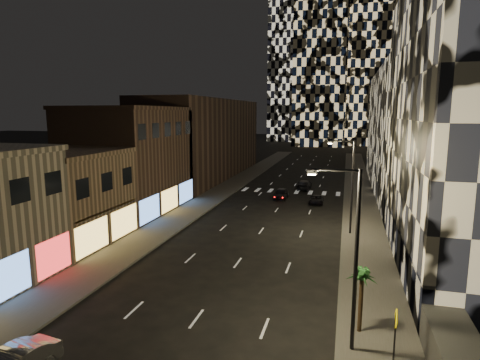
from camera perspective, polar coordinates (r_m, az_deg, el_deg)
The scene contains 17 objects.
sidewalk_left at distance 62.77m, azimuth -1.92°, elevation -1.12°, with size 4.00×120.00×0.15m, color #47443F.
sidewalk_right at distance 60.18m, azimuth 16.64°, elevation -1.99°, with size 4.00×120.00×0.15m, color #47443F.
curb_left at distance 62.20m, azimuth -0.07°, elevation -1.21°, with size 0.20×120.00×0.15m, color #4C4C47.
curb_right at distance 60.15m, azimuth 14.64°, elevation -1.90°, with size 0.20×120.00×0.15m, color #4C4C47.
retail_tan at distance 39.78m, azimuth -24.29°, elevation -2.46°, with size 10.00×10.00×8.00m, color #82674E.
retail_brown at distance 49.62m, azimuth -15.35°, elevation 2.62°, with size 10.00×15.00×12.00m, color brown.
retail_filler_left at distance 73.53m, azimuth -4.93°, elevation 5.86°, with size 10.00×40.00×14.00m, color brown.
midrise_base at distance 35.30m, azimuth 21.58°, elevation -7.92°, with size 0.60×25.00×3.00m, color #383838.
midrise_filler_right at distance 67.16m, azimuth 25.45°, elevation 6.33°, with size 16.00×40.00×18.00m, color #232326.
tower_center_low at distance 153.58m, azimuth 11.76°, elevation 22.84°, with size 18.00×18.00×95.00m, color black.
streetlight_near at distance 20.05m, azimuth 15.56°, elevation -9.25°, with size 2.55×0.25×9.00m.
streetlight_far at distance 39.53m, azimuth 15.36°, elevation -0.02°, with size 2.55×0.25×9.00m.
car_dark_midlane at distance 55.27m, azimuth 5.87°, elevation -1.96°, with size 1.69×4.21×1.43m, color black.
car_dark_oncoming at distance 62.57m, azimuth 9.12°, elevation -0.68°, with size 1.99×4.88×1.42m, color black.
car_dark_rightlane at distance 52.99m, azimuth 10.79°, elevation -2.78°, with size 1.76×3.81×1.06m, color black.
ped_sign at distance 20.51m, azimuth 21.23°, elevation -18.97°, with size 0.10×0.96×2.87m.
palm_tree at distance 22.54m, azimuth 16.94°, elevation -13.35°, with size 1.79×1.81×3.55m.
Camera 1 is at (7.94, -9.02, 11.69)m, focal length 30.00 mm.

